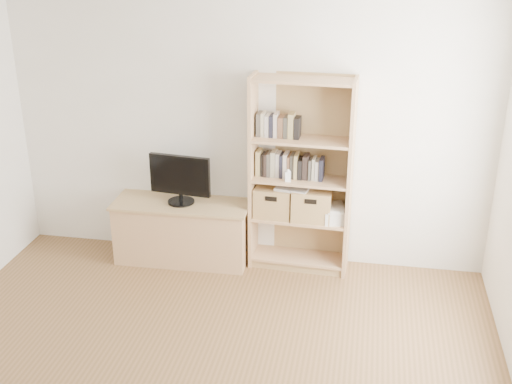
% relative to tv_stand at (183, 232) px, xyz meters
% --- Properties ---
extents(back_wall, '(4.50, 0.02, 2.60)m').
position_rel_tv_stand_xyz_m(back_wall, '(0.59, 0.24, 1.01)').
color(back_wall, silver).
rests_on(back_wall, floor).
extents(ceiling, '(4.50, 5.00, 0.01)m').
position_rel_tv_stand_xyz_m(ceiling, '(0.59, -2.26, 2.31)').
color(ceiling, white).
rests_on(ceiling, back_wall).
extents(tv_stand, '(1.27, 0.50, 0.58)m').
position_rel_tv_stand_xyz_m(tv_stand, '(0.00, 0.00, 0.00)').
color(tv_stand, '#A88156').
rests_on(tv_stand, floor).
extents(bookshelf, '(0.93, 0.37, 1.84)m').
position_rel_tv_stand_xyz_m(bookshelf, '(1.12, 0.07, 0.63)').
color(bookshelf, '#A88156').
rests_on(bookshelf, floor).
extents(television, '(0.59, 0.11, 0.46)m').
position_rel_tv_stand_xyz_m(television, '(0.00, 0.00, 0.55)').
color(television, black).
rests_on(television, tv_stand).
extents(books_row_mid, '(0.85, 0.21, 0.23)m').
position_rel_tv_stand_xyz_m(books_row_mid, '(1.13, 0.09, 0.72)').
color(books_row_mid, '#9F8B57').
rests_on(books_row_mid, bookshelf).
extents(books_row_upper, '(0.39, 0.15, 0.20)m').
position_rel_tv_stand_xyz_m(books_row_upper, '(0.92, 0.10, 1.09)').
color(books_row_upper, '#9F8B57').
rests_on(books_row_upper, bookshelf).
extents(baby_monitor, '(0.05, 0.04, 0.10)m').
position_rel_tv_stand_xyz_m(baby_monitor, '(1.02, -0.03, 0.66)').
color(baby_monitor, white).
rests_on(baby_monitor, bookshelf).
extents(basket_left, '(0.36, 0.30, 0.28)m').
position_rel_tv_stand_xyz_m(basket_left, '(0.88, 0.08, 0.36)').
color(basket_left, '#A6794B').
rests_on(basket_left, bookshelf).
extents(basket_right, '(0.36, 0.30, 0.29)m').
position_rel_tv_stand_xyz_m(basket_right, '(1.24, 0.06, 0.37)').
color(basket_right, '#A6794B').
rests_on(basket_right, bookshelf).
extents(laptop, '(0.33, 0.26, 0.02)m').
position_rel_tv_stand_xyz_m(laptop, '(1.05, 0.06, 0.52)').
color(laptop, silver).
rests_on(laptop, basket_left).
extents(magazine_stack, '(0.22, 0.29, 0.12)m').
position_rel_tv_stand_xyz_m(magazine_stack, '(1.44, 0.05, 0.28)').
color(magazine_stack, beige).
rests_on(magazine_stack, bookshelf).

